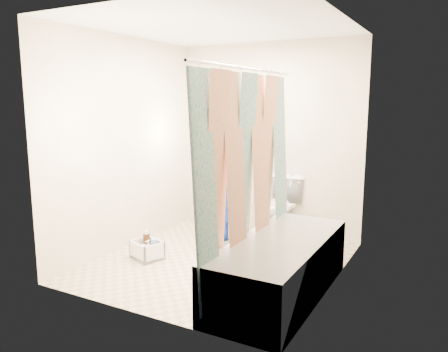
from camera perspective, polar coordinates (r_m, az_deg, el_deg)
The scene contains 14 objects.
floor at distance 4.71m, azimuth -0.66°, elevation -11.16°, with size 2.60×2.60×0.00m, color tan.
ceiling at distance 4.45m, azimuth -0.73°, elevation 19.06°, with size 2.40×2.60×0.02m, color silver.
wall_back at distance 5.59m, azimuth 5.85°, elevation 4.80°, with size 2.40×0.02×2.40m, color beige.
wall_front at distance 3.36m, azimuth -11.59°, elevation 1.27°, with size 2.40×0.02×2.40m, color beige.
wall_left at distance 5.11m, azimuth -12.55°, elevation 4.15°, with size 0.02×2.60×2.40m, color beige.
wall_right at distance 3.98m, azimuth 14.58°, elevation 2.49°, with size 0.02×2.60×2.40m, color beige.
bathtub at distance 3.92m, azimuth 7.35°, elevation -11.51°, with size 0.70×1.75×0.50m.
curtain_rod at distance 3.79m, azimuth 3.13°, elevation 13.80°, with size 0.02×0.02×1.90m, color silver.
shower_curtain at distance 3.84m, azimuth 3.00°, elevation -0.20°, with size 0.06×1.75×1.80m, color silver.
toilet at distance 5.40m, azimuth 7.12°, elevation -4.16°, with size 0.43×0.76×0.77m, color white.
tank_lid at distance 5.28m, azimuth 6.54°, elevation -3.73°, with size 0.47×0.21×0.04m, color silver.
tank_internals at distance 5.53m, azimuth 7.74°, elevation 0.12°, with size 0.19×0.06×0.25m.
plumber at distance 5.02m, azimuth 0.40°, elevation 0.07°, with size 0.61×0.40×1.67m, color #0E2093.
cleaning_caddy at distance 4.84m, azimuth -9.96°, elevation -9.59°, with size 0.39×0.35×0.25m.
Camera 1 is at (2.14, -3.83, 1.69)m, focal length 35.00 mm.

